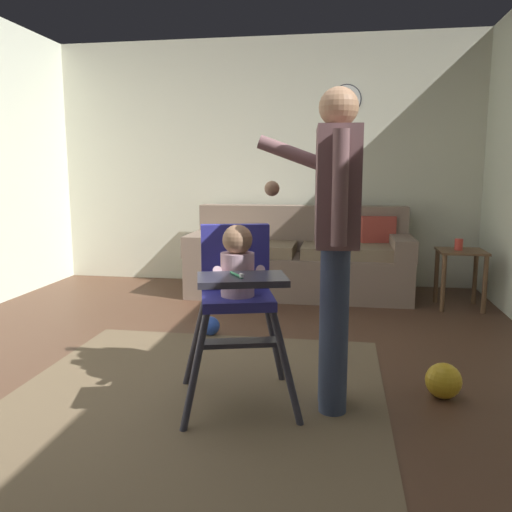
% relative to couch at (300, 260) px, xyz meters
% --- Properties ---
extents(ground, '(6.10, 7.56, 0.10)m').
position_rel_couch_xyz_m(ground, '(-0.45, -2.49, -0.38)').
color(ground, '#4F3324').
extents(wall_far, '(5.30, 0.06, 2.59)m').
position_rel_couch_xyz_m(wall_far, '(-0.45, 0.52, 0.97)').
color(wall_far, beige).
rests_on(wall_far, ground).
extents(area_rug, '(2.03, 2.41, 0.01)m').
position_rel_couch_xyz_m(area_rug, '(-0.36, -2.70, -0.33)').
color(area_rug, brown).
rests_on(area_rug, ground).
extents(couch, '(2.15, 0.86, 0.86)m').
position_rel_couch_xyz_m(couch, '(0.00, 0.00, 0.00)').
color(couch, '#7F6A5B').
rests_on(couch, ground).
extents(high_chair, '(0.74, 0.83, 0.95)m').
position_rel_couch_xyz_m(high_chair, '(-0.12, -2.59, 0.33)').
color(high_chair, '#302F3C').
rests_on(high_chair, ground).
extents(adult_standing, '(0.53, 0.50, 1.60)m').
position_rel_couch_xyz_m(adult_standing, '(0.36, -2.56, 0.58)').
color(adult_standing, '#394565').
rests_on(adult_standing, ground).
extents(toy_ball, '(0.19, 0.19, 0.19)m').
position_rel_couch_xyz_m(toy_ball, '(0.96, -2.36, -0.23)').
color(toy_ball, gold).
rests_on(toy_ball, ground).
extents(toy_ball_second, '(0.14, 0.14, 0.14)m').
position_rel_couch_xyz_m(toy_ball_second, '(-0.55, -1.49, -0.26)').
color(toy_ball_second, '#284CB7').
rests_on(toy_ball_second, ground).
extents(side_table, '(0.40, 0.40, 0.52)m').
position_rel_couch_xyz_m(side_table, '(1.45, -0.35, 0.05)').
color(side_table, brown).
rests_on(side_table, ground).
extents(sippy_cup, '(0.07, 0.07, 0.10)m').
position_rel_couch_xyz_m(sippy_cup, '(1.42, -0.35, 0.24)').
color(sippy_cup, '#D13D33').
rests_on(sippy_cup, side_table).
extents(wall_clock, '(0.31, 0.04, 0.31)m').
position_rel_couch_xyz_m(wall_clock, '(0.42, 0.48, 1.60)').
color(wall_clock, white).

